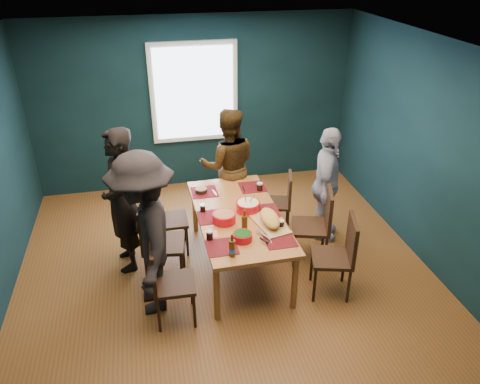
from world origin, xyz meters
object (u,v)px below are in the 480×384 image
Objects in this scene: person_far_left at (121,201)px; bowl_dumpling at (248,206)px; chair_right_far at (282,198)px; chair_right_near at (341,251)px; person_back at (228,166)px; person_near_left at (145,235)px; bowl_herbs at (242,236)px; chair_left_far at (163,215)px; bowl_salad at (224,217)px; chair_left_near at (165,278)px; person_right at (326,185)px; dining_table at (239,219)px; chair_left_mid at (155,237)px; cutting_board at (270,220)px; chair_right_mid at (319,221)px.

bowl_dumpling is at bearing 72.56° from person_far_left.
chair_right_near is (0.24, -1.43, 0.07)m from chair_right_far.
bowl_dumpling is (0.02, -1.11, -0.03)m from person_back.
chair_right_far is 2.98× the size of bowl_dumpling.
person_near_left is at bearing -171.21° from chair_right_near.
chair_right_near reaches higher than bowl_herbs.
chair_left_far is 1.09× the size of chair_right_far.
bowl_salad is (0.67, -0.64, 0.26)m from chair_left_far.
chair_left_far is 0.98× the size of chair_left_near.
person_near_left is at bearing 9.39° from person_far_left.
person_back is 1.06× the size of person_right.
person_near_left is at bearing 122.18° from chair_left_near.
person_back is at bearing 142.10° from person_near_left.
chair_left_far is at bearing 148.80° from dining_table.
person_back is 1.39m from person_right.
person_near_left is (-1.10, -0.51, 0.25)m from dining_table.
bowl_herbs reaches higher than dining_table.
chair_left_far reaches higher than chair_right_far.
person_far_left is at bearing 37.03° from person_back.
bowl_herbs is (0.93, -0.48, 0.19)m from chair_left_mid.
person_far_left is at bearing 170.79° from chair_right_near.
person_right reaches higher than cutting_board.
chair_left_near is 1.01m from bowl_salad.
bowl_salad is (-1.21, 0.61, 0.23)m from chair_right_near.
chair_left_near is 0.97× the size of chair_right_near.
bowl_herbs is (0.80, -1.06, 0.25)m from chair_left_far.
person_far_left is 6.30× the size of bowl_dumpling.
chair_right_far is 3.16× the size of bowl_salad.
person_near_left is (0.25, -0.83, 0.02)m from person_far_left.
bowl_salad is at bearing 134.45° from person_right.
bowl_herbs is at bearing 16.74° from chair_left_near.
person_back is at bearing 130.35° from chair_right_near.
chair_right_mid is (0.99, -0.10, -0.09)m from dining_table.
person_right reaches higher than dining_table.
person_far_left is 2.56× the size of cutting_board.
dining_table is at bearing 112.73° from person_near_left.
chair_left_mid is at bearing 34.39° from person_far_left.
person_back reaches higher than chair_right_mid.
person_right is 1.64m from bowl_herbs.
chair_right_near is at bearing -71.87° from chair_right_mid.
chair_left_far reaches higher than cutting_board.
chair_right_far is 0.47× the size of person_far_left.
person_near_left is (-2.09, -0.42, 0.34)m from chair_right_mid.
person_back reaches higher than dining_table.
person_far_left is 1.24m from bowl_salad.
chair_left_far is at bearing 136.29° from bowl_salad.
chair_left_near is at bearing -76.83° from chair_left_mid.
chair_left_near reaches higher than dining_table.
dining_table is 9.24× the size of bowl_herbs.
chair_right_far is at bearing 122.83° from chair_right_mid.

